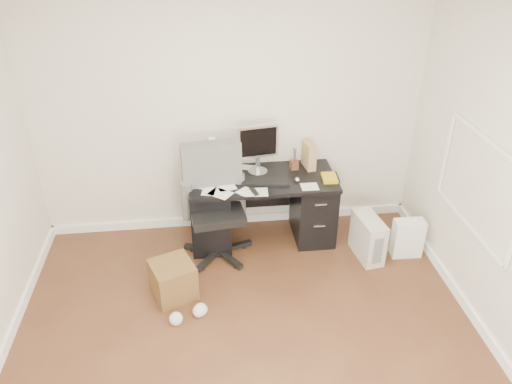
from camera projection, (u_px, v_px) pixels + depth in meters
ground at (251, 359)px, 4.04m from camera, size 4.00×4.00×0.00m
room_shell at (254, 178)px, 3.22m from camera, size 4.02×4.02×2.71m
desk at (262, 207)px, 5.28m from camera, size 1.50×0.70×0.75m
loose_papers at (244, 181)px, 5.03m from camera, size 1.10×0.60×0.00m
lcd_monitor at (258, 149)px, 5.06m from camera, size 0.46×0.30×0.54m
keyboard at (265, 181)px, 5.00m from camera, size 0.49×0.23×0.03m
computer_mouse at (297, 180)px, 5.01m from camera, size 0.06×0.06×0.05m
travel_mug at (208, 176)px, 4.93m from camera, size 0.11×0.11×0.20m
white_binder at (213, 158)px, 5.10m from camera, size 0.14×0.30×0.34m
magazine_file at (309, 155)px, 5.24m from camera, size 0.15×0.25×0.28m
pen_cup at (294, 159)px, 5.21m from camera, size 0.11×0.11×0.23m
yellow_book at (330, 178)px, 5.06m from camera, size 0.17×0.21×0.04m
paper_remote at (256, 191)px, 4.84m from camera, size 0.24×0.20×0.02m
office_chair at (216, 206)px, 4.92m from camera, size 0.75×0.75×1.19m
pc_tower at (368, 238)px, 5.09m from camera, size 0.26×0.48×0.45m
shopping_bag at (407, 238)px, 5.11m from camera, size 0.31×0.23×0.42m
wicker_basket at (173, 280)px, 4.59m from camera, size 0.47×0.47×0.36m
desk_printer at (210, 225)px, 5.51m from camera, size 0.39×0.34×0.20m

